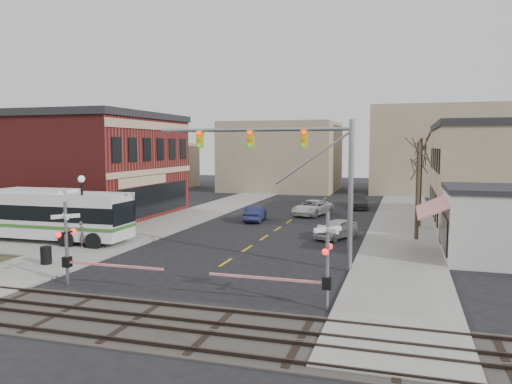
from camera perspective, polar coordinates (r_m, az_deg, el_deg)
ground at (r=26.86m, az=-4.99°, el=-9.00°), size 160.00×160.00×0.00m
sidewalk_west at (r=48.59m, az=-6.66°, el=-2.48°), size 5.00×60.00×0.12m
sidewalk_east at (r=44.64m, az=16.37°, el=-3.35°), size 5.00×60.00×0.12m
ballast_strip at (r=19.97m, az=-13.81°, el=-14.17°), size 160.00×5.00×0.06m
rail_tracks at (r=19.94m, az=-13.81°, el=-13.92°), size 160.00×3.91×0.14m
brick_building at (r=54.41m, az=-25.65°, el=2.89°), size 30.40×15.40×9.60m
tree_east_a at (r=36.29m, az=17.99°, el=0.11°), size 0.28×0.28×6.75m
tree_east_b at (r=42.30m, az=18.23°, el=0.50°), size 0.28×0.28×6.30m
tree_east_c at (r=50.25m, az=18.25°, el=1.74°), size 0.28×0.28×7.20m
transit_bus at (r=37.62m, az=-23.69°, el=-2.28°), size 13.50×3.13×3.47m
traffic_signal_mast at (r=26.93m, az=4.50°, el=3.51°), size 11.02×0.30×8.00m
rr_crossing_west at (r=25.26m, az=-20.08°, el=-5.65°), size 5.60×1.36×4.00m
rr_crossing_east at (r=20.52m, az=6.96°, el=-7.87°), size 5.60×1.36×4.00m
street_lamp at (r=33.68m, az=-19.27°, el=-0.49°), size 0.44×0.44×4.62m
trash_bin at (r=30.05m, az=-22.87°, el=-6.68°), size 0.60×0.60×0.97m
car_a at (r=36.27m, az=9.14°, el=-4.17°), size 3.14×4.37×1.38m
car_b at (r=43.82m, az=-0.08°, el=-2.50°), size 1.83×4.16×1.33m
car_c at (r=47.87m, az=6.45°, el=-1.80°), size 3.73×5.62×1.43m
car_d at (r=53.87m, az=11.59°, el=-1.07°), size 2.60×5.23×1.46m
pedestrian_near at (r=33.94m, az=-19.18°, el=-4.56°), size 0.63×0.74×1.72m
pedestrian_far at (r=39.32m, az=-15.79°, el=-3.10°), size 0.99×1.08×1.78m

